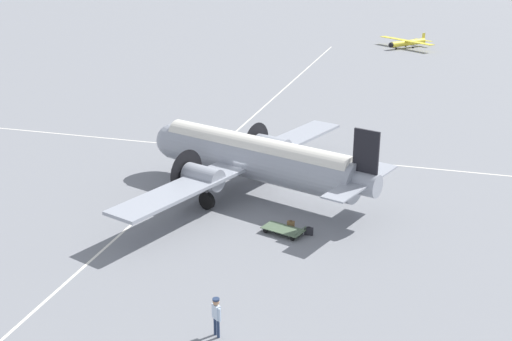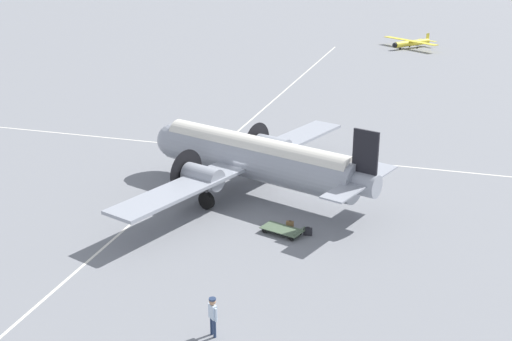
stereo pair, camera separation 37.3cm
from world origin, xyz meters
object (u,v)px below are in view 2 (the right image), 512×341
airliner_main (251,157)px  suitcase_near_door (290,226)px  baggage_cart (282,230)px  light_aircraft_distant (411,43)px  crew_foreground (213,312)px  suitcase_upright_spare (308,231)px

airliner_main → suitcase_near_door: bearing=148.1°
suitcase_near_door → baggage_cart: (-0.28, -0.64, 0.00)m
light_aircraft_distant → suitcase_near_door: bearing=38.2°
baggage_cart → crew_foreground: bearing=105.9°
suitcase_upright_spare → light_aircraft_distant: (0.75, 67.02, 0.58)m
airliner_main → crew_foreground: (3.31, -15.87, -1.36)m
crew_foreground → airliner_main: bearing=140.5°
airliner_main → baggage_cart: size_ratio=8.29×
suitcase_upright_spare → crew_foreground: bearing=-99.1°
suitcase_near_door → light_aircraft_distant: light_aircraft_distant is taller
crew_foreground → suitcase_upright_spare: 10.87m
airliner_main → light_aircraft_distant: airliner_main is taller
airliner_main → light_aircraft_distant: bearing=-76.1°
crew_foreground → baggage_cart: bearing=127.2°
baggage_cart → light_aircraft_distant: (2.17, 67.30, 0.54)m
airliner_main → light_aircraft_distant: 62.14m
crew_foreground → baggage_cart: size_ratio=0.70×
baggage_cart → light_aircraft_distant: 67.33m
suitcase_near_door → baggage_cart: size_ratio=0.23×
airliner_main → suitcase_upright_spare: airliner_main is taller
airliner_main → baggage_cart: 6.90m
airliner_main → suitcase_near_door: size_ratio=36.57×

